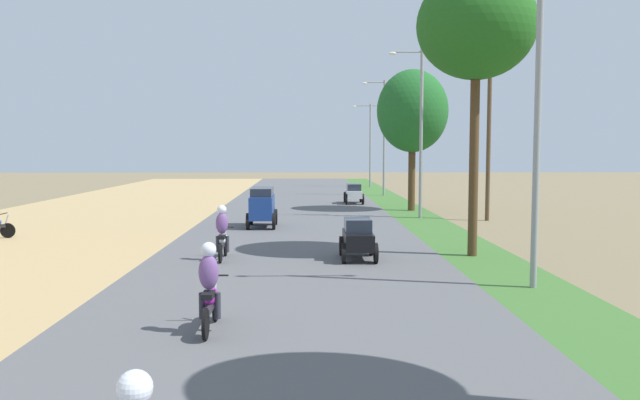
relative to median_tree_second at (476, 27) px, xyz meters
The scene contains 12 objects.
median_tree_second is the anchor object (origin of this frame).
median_tree_third 14.83m from the median_tree_second, 88.15° to the left, with size 3.80×3.80×7.56m.
streetlamp_near 5.30m from the median_tree_second, 86.38° to the right, with size 3.16×0.20×7.86m.
streetlamp_mid 11.25m from the median_tree_second, 88.47° to the left, with size 3.16×0.20×8.06m.
streetlamp_far 25.88m from the median_tree_second, 89.35° to the left, with size 3.16×0.20×8.12m.
streetlamp_farthest 35.85m from the median_tree_second, 89.53° to the left, with size 3.16×0.20×7.14m.
utility_pole_near 11.14m from the median_tree_second, 71.95° to the left, with size 1.80×0.20×8.79m.
car_hatchback_black 7.37m from the median_tree_second, 169.64° to the right, with size 1.04×2.00×1.23m.
car_van_blue 11.91m from the median_tree_second, 133.76° to the left, with size 1.19×2.41×1.67m.
car_sedan_white 20.19m from the median_tree_second, 97.03° to the left, with size 1.10×2.26×1.19m.
motorbike_ahead_second 12.51m from the median_tree_second, 129.98° to the right, with size 0.54×1.80×1.66m.
motorbike_ahead_third 9.96m from the median_tree_second, behind, with size 0.54×1.80×1.66m.
Camera 1 is at (0.32, -1.03, 3.43)m, focal length 36.28 mm.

